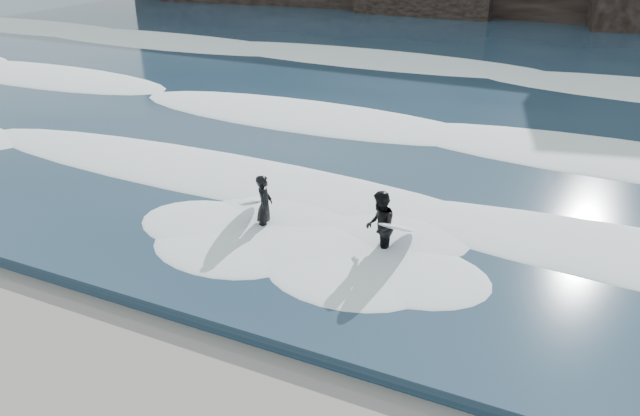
{
  "coord_description": "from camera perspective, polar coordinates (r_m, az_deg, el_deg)",
  "views": [
    {
      "loc": [
        5.4,
        -4.71,
        7.1
      ],
      "look_at": [
        -0.08,
        6.91,
        1.0
      ],
      "focal_mm": 35.0,
      "sensor_mm": 36.0,
      "label": 1
    }
  ],
  "objects": [
    {
      "name": "surfer_left",
      "position": [
        14.95,
        -5.37,
        0.31
      ],
      "size": [
        1.24,
        1.92,
        1.56
      ],
      "color": "black",
      "rests_on": "ground"
    },
    {
      "name": "foam_near",
      "position": [
        16.19,
        3.42,
        0.91
      ],
      "size": [
        60.0,
        3.2,
        0.2
      ],
      "primitive_type": "ellipsoid",
      "color": "white",
      "rests_on": "sea"
    },
    {
      "name": "sea",
      "position": [
        34.84,
        16.25,
        12.93
      ],
      "size": [
        90.0,
        52.0,
        0.3
      ],
      "primitive_type": "cube",
      "color": "#1E3448",
      "rests_on": "ground"
    },
    {
      "name": "foam_far",
      "position": [
        30.92,
        14.94,
        12.16
      ],
      "size": [
        60.0,
        4.8,
        0.3
      ],
      "primitive_type": "ellipsoid",
      "color": "white",
      "rests_on": "sea"
    },
    {
      "name": "foam_mid",
      "position": [
        22.42,
        10.25,
        7.67
      ],
      "size": [
        60.0,
        4.0,
        0.24
      ],
      "primitive_type": "ellipsoid",
      "color": "white",
      "rests_on": "sea"
    },
    {
      "name": "surfer_right",
      "position": [
        13.82,
        5.7,
        -1.71
      ],
      "size": [
        1.17,
        1.92,
        1.65
      ],
      "color": "black",
      "rests_on": "ground"
    }
  ]
}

